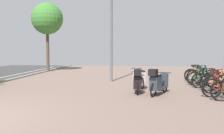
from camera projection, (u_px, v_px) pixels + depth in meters
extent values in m
cube|color=#7D665A|center=(142.00, 129.00, 5.53)|extent=(14.40, 40.00, 0.05)
torus|color=black|center=(221.00, 91.00, 8.36)|extent=(0.73, 0.24, 0.73)
cylinder|color=brown|center=(224.00, 83.00, 8.31)|extent=(0.17, 0.06, 0.53)
torus|color=black|center=(212.00, 88.00, 9.01)|extent=(0.73, 0.10, 0.73)
cylinder|color=maroon|center=(224.00, 81.00, 8.93)|extent=(0.34, 0.05, 0.64)
cylinder|color=maroon|center=(218.00, 82.00, 8.96)|extent=(0.15, 0.04, 0.58)
cylinder|color=maroon|center=(223.00, 73.00, 8.92)|extent=(0.42, 0.05, 0.09)
cylinder|color=maroon|center=(216.00, 89.00, 8.99)|extent=(0.27, 0.04, 0.08)
cylinder|color=maroon|center=(214.00, 81.00, 8.98)|extent=(0.18, 0.03, 0.53)
cube|color=black|center=(217.00, 73.00, 8.95)|extent=(0.22, 0.10, 0.06)
torus|color=black|center=(212.00, 85.00, 9.76)|extent=(0.73, 0.25, 0.74)
cylinder|color=#BA8C16|center=(223.00, 79.00, 9.60)|extent=(0.32, 0.11, 0.65)
cylinder|color=#BA8C16|center=(217.00, 79.00, 9.67)|extent=(0.14, 0.07, 0.59)
cylinder|color=#BA8C16|center=(222.00, 71.00, 9.60)|extent=(0.39, 0.13, 0.09)
cylinder|color=#BA8C16|center=(215.00, 86.00, 9.72)|extent=(0.25, 0.09, 0.08)
cylinder|color=#BA8C16|center=(214.00, 78.00, 9.71)|extent=(0.17, 0.07, 0.54)
cube|color=black|center=(216.00, 71.00, 9.67)|extent=(0.24, 0.14, 0.06)
torus|color=black|center=(208.00, 83.00, 10.42)|extent=(0.74, 0.17, 0.74)
cylinder|color=maroon|center=(218.00, 77.00, 10.31)|extent=(0.31, 0.08, 0.65)
cylinder|color=maroon|center=(213.00, 77.00, 10.35)|extent=(0.14, 0.05, 0.59)
cylinder|color=maroon|center=(217.00, 69.00, 10.30)|extent=(0.39, 0.09, 0.09)
cylinder|color=maroon|center=(211.00, 83.00, 10.39)|extent=(0.25, 0.06, 0.08)
cylinder|color=maroon|center=(210.00, 76.00, 10.38)|extent=(0.17, 0.05, 0.54)
cylinder|color=maroon|center=(223.00, 76.00, 10.26)|extent=(0.15, 0.05, 0.59)
cube|color=black|center=(212.00, 69.00, 10.34)|extent=(0.23, 0.12, 0.06)
cylinder|color=#ADADB2|center=(222.00, 68.00, 10.25)|extent=(0.09, 0.48, 0.02)
torus|color=black|center=(199.00, 81.00, 11.14)|extent=(0.72, 0.15, 0.72)
torus|color=black|center=(215.00, 81.00, 10.99)|extent=(0.72, 0.15, 0.72)
cylinder|color=black|center=(209.00, 75.00, 11.03)|extent=(0.32, 0.07, 0.63)
cylinder|color=black|center=(204.00, 76.00, 11.08)|extent=(0.14, 0.05, 0.57)
cylinder|color=black|center=(208.00, 69.00, 11.02)|extent=(0.40, 0.08, 0.08)
cylinder|color=black|center=(202.00, 81.00, 11.11)|extent=(0.25, 0.06, 0.08)
cylinder|color=black|center=(201.00, 75.00, 11.10)|extent=(0.17, 0.04, 0.53)
cylinder|color=black|center=(214.00, 75.00, 10.99)|extent=(0.15, 0.05, 0.57)
cube|color=black|center=(203.00, 68.00, 11.06)|extent=(0.23, 0.11, 0.06)
cylinder|color=#ADADB2|center=(213.00, 67.00, 10.97)|extent=(0.08, 0.48, 0.02)
torus|color=black|center=(195.00, 79.00, 11.90)|extent=(0.69, 0.27, 0.70)
torus|color=black|center=(209.00, 80.00, 11.65)|extent=(0.69, 0.27, 0.70)
cylinder|color=#2E6734|center=(203.00, 74.00, 11.73)|extent=(0.31, 0.13, 0.62)
cylinder|color=#2E6734|center=(199.00, 74.00, 11.81)|extent=(0.14, 0.07, 0.56)
cylinder|color=#2E6734|center=(202.00, 68.00, 11.73)|extent=(0.39, 0.15, 0.08)
cylinder|color=#2E6734|center=(197.00, 80.00, 11.86)|extent=(0.25, 0.10, 0.08)
cylinder|color=#2E6734|center=(196.00, 74.00, 11.86)|extent=(0.17, 0.07, 0.51)
cylinder|color=#2E6734|center=(208.00, 74.00, 11.65)|extent=(0.15, 0.07, 0.56)
cube|color=black|center=(198.00, 68.00, 11.81)|extent=(0.24, 0.15, 0.06)
cylinder|color=#ADADB2|center=(207.00, 67.00, 11.65)|extent=(0.16, 0.47, 0.02)
torus|color=black|center=(194.00, 77.00, 12.56)|extent=(0.75, 0.21, 0.75)
torus|color=black|center=(208.00, 77.00, 12.37)|extent=(0.75, 0.21, 0.75)
cylinder|color=black|center=(202.00, 72.00, 12.42)|extent=(0.32, 0.09, 0.65)
cylinder|color=black|center=(198.00, 72.00, 12.48)|extent=(0.14, 0.06, 0.60)
cylinder|color=black|center=(201.00, 66.00, 12.42)|extent=(0.40, 0.11, 0.09)
cylinder|color=black|center=(197.00, 78.00, 12.52)|extent=(0.26, 0.08, 0.08)
cylinder|color=black|center=(196.00, 72.00, 12.52)|extent=(0.17, 0.06, 0.55)
cylinder|color=black|center=(207.00, 71.00, 12.36)|extent=(0.15, 0.06, 0.60)
cube|color=black|center=(197.00, 65.00, 12.47)|extent=(0.23, 0.13, 0.06)
cylinder|color=#ADADB2|center=(206.00, 64.00, 12.35)|extent=(0.11, 0.48, 0.02)
torus|color=black|center=(191.00, 76.00, 13.29)|extent=(0.66, 0.25, 0.67)
torus|color=black|center=(203.00, 77.00, 13.06)|extent=(0.66, 0.25, 0.67)
cylinder|color=#2F6436|center=(198.00, 72.00, 13.13)|extent=(0.30, 0.12, 0.59)
cylinder|color=#2F6436|center=(194.00, 72.00, 13.20)|extent=(0.14, 0.07, 0.54)
cylinder|color=#2F6436|center=(197.00, 67.00, 13.13)|extent=(0.36, 0.14, 0.08)
cylinder|color=#2F6436|center=(193.00, 77.00, 13.24)|extent=(0.24, 0.09, 0.07)
cylinder|color=#2F6436|center=(192.00, 72.00, 13.24)|extent=(0.16, 0.07, 0.49)
cylinder|color=#2F6436|center=(202.00, 71.00, 13.06)|extent=(0.14, 0.07, 0.54)
cube|color=black|center=(194.00, 66.00, 13.20)|extent=(0.24, 0.15, 0.06)
cylinder|color=#ADADB2|center=(201.00, 65.00, 13.06)|extent=(0.16, 0.47, 0.02)
torus|color=black|center=(190.00, 75.00, 13.94)|extent=(0.67, 0.18, 0.67)
torus|color=black|center=(202.00, 75.00, 13.78)|extent=(0.67, 0.18, 0.67)
cylinder|color=#BF8E14|center=(197.00, 71.00, 13.83)|extent=(0.29, 0.09, 0.59)
cylinder|color=#BF8E14|center=(194.00, 71.00, 13.88)|extent=(0.13, 0.06, 0.54)
cylinder|color=#BF8E14|center=(196.00, 66.00, 13.82)|extent=(0.36, 0.10, 0.08)
cylinder|color=#BF8E14|center=(193.00, 75.00, 13.91)|extent=(0.23, 0.07, 0.07)
cylinder|color=#BF8E14|center=(192.00, 70.00, 13.91)|extent=(0.15, 0.05, 0.49)
cylinder|color=#BF8E14|center=(201.00, 70.00, 13.77)|extent=(0.14, 0.05, 0.54)
cube|color=black|center=(193.00, 65.00, 13.87)|extent=(0.23, 0.13, 0.06)
cylinder|color=#ADADB2|center=(200.00, 64.00, 13.77)|extent=(0.11, 0.48, 0.02)
torus|color=black|center=(153.00, 90.00, 9.10)|extent=(0.28, 0.52, 0.55)
torus|color=black|center=(165.00, 86.00, 10.15)|extent=(0.28, 0.52, 0.55)
cube|color=#303A44|center=(159.00, 88.00, 9.63)|extent=(0.54, 0.74, 0.08)
cube|color=#303A44|center=(156.00, 83.00, 9.27)|extent=(0.50, 0.62, 0.49)
cube|color=black|center=(156.00, 76.00, 9.25)|extent=(0.44, 0.56, 0.06)
cylinder|color=#303A44|center=(165.00, 79.00, 10.11)|extent=(0.11, 0.14, 0.55)
cube|color=#303A44|center=(164.00, 80.00, 10.05)|extent=(0.32, 0.21, 0.54)
cylinder|color=black|center=(165.00, 73.00, 10.07)|extent=(0.48, 0.24, 0.03)
cube|color=black|center=(153.00, 72.00, 9.01)|extent=(0.37, 0.37, 0.24)
torus|color=black|center=(142.00, 83.00, 10.85)|extent=(0.18, 0.56, 0.56)
torus|color=black|center=(136.00, 80.00, 12.11)|extent=(0.18, 0.56, 0.56)
cube|color=silver|center=(139.00, 82.00, 11.48)|extent=(0.44, 0.76, 0.08)
cube|color=silver|center=(141.00, 77.00, 11.06)|extent=(0.42, 0.62, 0.50)
cube|color=black|center=(141.00, 71.00, 11.04)|extent=(0.37, 0.56, 0.06)
cylinder|color=silver|center=(136.00, 74.00, 12.07)|extent=(0.10, 0.13, 0.56)
cube|color=silver|center=(136.00, 75.00, 11.99)|extent=(0.33, 0.15, 0.55)
cylinder|color=black|center=(136.00, 68.00, 12.02)|extent=(0.51, 0.15, 0.03)
torus|color=black|center=(137.00, 89.00, 9.49)|extent=(0.06, 0.53, 0.53)
torus|color=black|center=(138.00, 84.00, 10.76)|extent=(0.06, 0.53, 0.53)
cube|color=black|center=(137.00, 87.00, 10.13)|extent=(0.28, 0.72, 0.08)
cube|color=black|center=(137.00, 82.00, 9.70)|extent=(0.30, 0.57, 0.47)
cube|color=black|center=(138.00, 76.00, 9.68)|extent=(0.26, 0.51, 0.06)
cylinder|color=black|center=(138.00, 78.00, 10.72)|extent=(0.07, 0.12, 0.53)
cube|color=black|center=(138.00, 79.00, 10.64)|extent=(0.32, 0.08, 0.52)
cylinder|color=black|center=(138.00, 72.00, 10.67)|extent=(0.52, 0.03, 0.03)
cube|color=black|center=(138.00, 72.00, 9.40)|extent=(0.28, 0.28, 0.24)
cylinder|color=slate|center=(111.00, 25.00, 13.26)|extent=(0.14, 0.14, 5.95)
cylinder|color=brown|center=(48.00, 51.00, 19.48)|extent=(0.23, 0.23, 3.21)
sphere|color=#408133|center=(47.00, 19.00, 19.30)|extent=(2.41, 2.41, 2.41)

